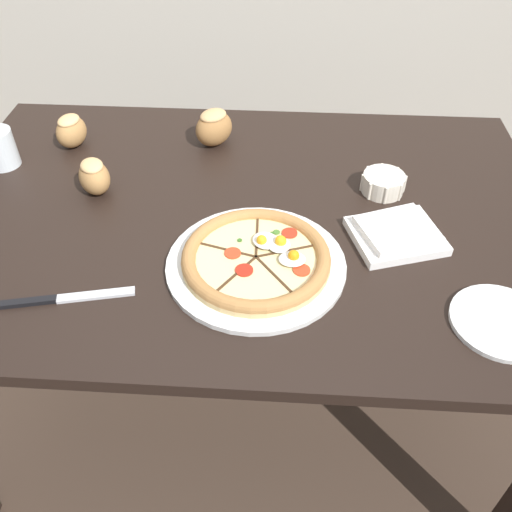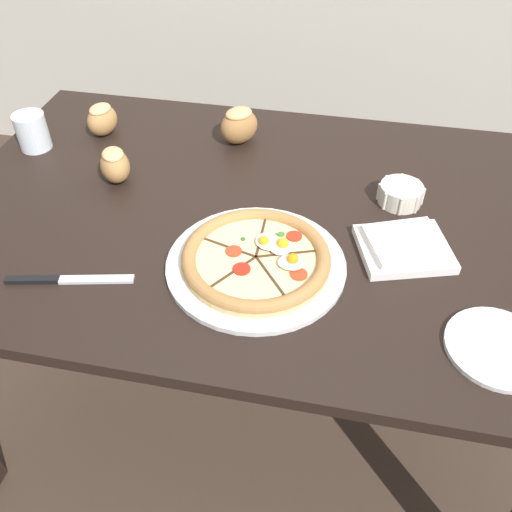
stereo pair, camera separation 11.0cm
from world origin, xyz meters
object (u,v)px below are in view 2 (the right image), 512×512
pizza (257,260)px  knife_main (68,280)px  napkin_folded (404,247)px  bread_piece_near (115,164)px  side_saucer (498,348)px  water_glass (33,133)px  bread_piece_far (102,119)px  ramekin_bowl (401,194)px  dining_table (252,238)px  bread_piece_mid (239,125)px

pizza → knife_main: size_ratio=1.46×
napkin_folded → bread_piece_near: bearing=169.0°
pizza → side_saucer: size_ratio=1.99×
napkin_folded → pizza: bearing=-160.6°
bread_piece_near → side_saucer: size_ratio=0.63×
pizza → napkin_folded: bearing=19.4°
pizza → water_glass: size_ratio=3.85×
bread_piece_far → napkin_folded: bearing=-22.6°
ramekin_bowl → water_glass: 0.96m
ramekin_bowl → side_saucer: (0.17, -0.41, -0.02)m
knife_main → water_glass: size_ratio=2.64×
dining_table → bread_piece_far: (-0.47, 0.26, 0.13)m
dining_table → bread_piece_mid: 0.34m
dining_table → napkin_folded: 0.37m
water_glass → side_saucer: bearing=-22.3°
bread_piece_mid → knife_main: size_ratio=0.53×
pizza → napkin_folded: size_ratio=1.65×
pizza → bread_piece_near: bread_piece_near is taller
bread_piece_near → bread_piece_mid: 0.35m
bread_piece_mid → knife_main: (-0.22, -0.59, -0.05)m
ramekin_bowl → side_saucer: ramekin_bowl is taller
bread_piece_near → bread_piece_far: bread_piece_far is taller
ramekin_bowl → water_glass: bearing=176.6°
dining_table → pizza: size_ratio=3.89×
bread_piece_near → knife_main: 0.36m
ramekin_bowl → bread_piece_far: bearing=168.7°
bread_piece_mid → side_saucer: size_ratio=0.73×
dining_table → side_saucer: size_ratio=7.73×
pizza → water_glass: 0.76m
napkin_folded → ramekin_bowl: bearing=93.2°
bread_piece_far → knife_main: 0.59m
bread_piece_mid → dining_table: bearing=-71.9°
side_saucer → dining_table: bearing=148.5°
pizza → bread_piece_near: size_ratio=3.16×
dining_table → pizza: bearing=-75.3°
napkin_folded → bread_piece_far: (-0.82, 0.34, 0.03)m
bread_piece_near → water_glass: 0.29m
dining_table → water_glass: water_glass is taller
dining_table → bread_piece_mid: size_ratio=10.66×
bread_piece_far → pizza: bearing=-40.5°
pizza → water_glass: water_glass is taller
pizza → napkin_folded: 0.32m
side_saucer → bread_piece_near: bearing=157.1°
pizza → side_saucer: 0.48m
side_saucer → water_glass: bearing=157.7°
water_glass → bread_piece_mid: bearing=14.5°
bread_piece_far → knife_main: bread_piece_far is taller
dining_table → bread_piece_near: bearing=171.5°
dining_table → pizza: pizza is taller
bread_piece_mid → water_glass: (-0.53, -0.14, -0.01)m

